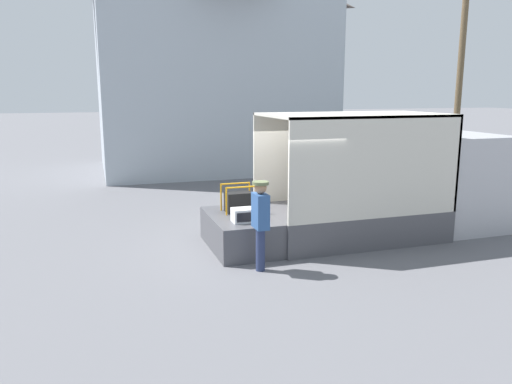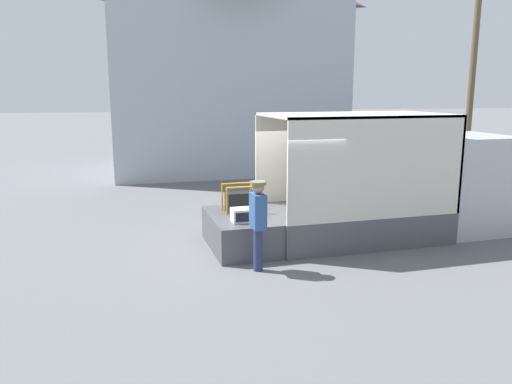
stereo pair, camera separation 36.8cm
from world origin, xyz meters
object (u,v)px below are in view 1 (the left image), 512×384
at_px(box_truck, 409,193).
at_px(utility_pole, 461,64).
at_px(portable_generator, 239,201).
at_px(microwave, 244,215).
at_px(worker_person, 260,216).

height_order(box_truck, utility_pole, utility_pole).
bearing_deg(utility_pole, portable_generator, -147.19).
bearing_deg(microwave, box_truck, 7.08).
bearing_deg(microwave, worker_person, -87.53).
bearing_deg(portable_generator, microwave, -99.99).
bearing_deg(portable_generator, worker_person, -93.57).
distance_m(worker_person, utility_pole, 16.54).
bearing_deg(worker_person, box_truck, 19.17).
xyz_separation_m(box_truck, portable_generator, (-4.28, 0.35, -0.00)).
height_order(box_truck, portable_generator, box_truck).
height_order(box_truck, microwave, box_truck).
distance_m(portable_generator, utility_pole, 15.41).
relative_size(microwave, utility_pole, 0.05).
relative_size(portable_generator, utility_pole, 0.08).
height_order(portable_generator, utility_pole, utility_pole).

